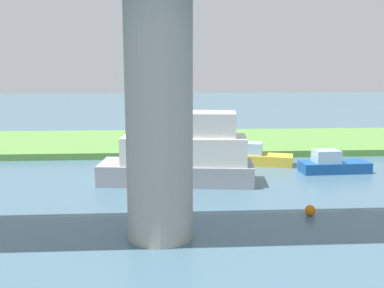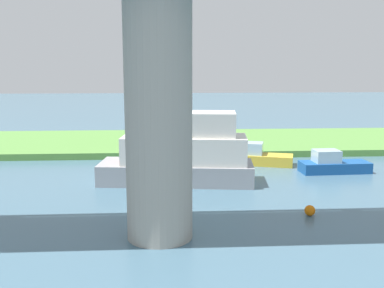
{
  "view_description": "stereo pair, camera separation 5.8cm",
  "coord_description": "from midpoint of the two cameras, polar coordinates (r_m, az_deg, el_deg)",
  "views": [
    {
      "loc": [
        0.57,
        33.13,
        6.95
      ],
      "look_at": [
        -1.23,
        5.0,
        2.0
      ],
      "focal_mm": 42.36,
      "sensor_mm": 36.0,
      "label": 1
    },
    {
      "loc": [
        0.52,
        33.13,
        6.95
      ],
      "look_at": [
        -1.23,
        5.0,
        2.0
      ],
      "focal_mm": 42.36,
      "sensor_mm": 36.0,
      "label": 2
    }
  ],
  "objects": [
    {
      "name": "ground_plane",
      "position": [
        33.85,
        -2.67,
        -1.9
      ],
      "size": [
        160.0,
        160.0,
        0.0
      ],
      "primitive_type": "plane",
      "color": "#476B7F"
    },
    {
      "name": "grassy_bank",
      "position": [
        39.7,
        -2.83,
        0.23
      ],
      "size": [
        80.0,
        12.0,
        0.5
      ],
      "primitive_type": "cube",
      "color": "#5B9342",
      "rests_on": "ground"
    },
    {
      "name": "bridge_pylon",
      "position": [
        17.76,
        -4.25,
        3.2
      ],
      "size": [
        2.65,
        2.65,
        9.73
      ],
      "primitive_type": "cylinder",
      "color": "#9E998E",
      "rests_on": "ground"
    },
    {
      "name": "person_on_bank",
      "position": [
        35.9,
        -6.89,
        0.67
      ],
      "size": [
        0.47,
        0.47,
        1.39
      ],
      "color": "#2D334C",
      "rests_on": "grassy_bank"
    },
    {
      "name": "mooring_post",
      "position": [
        34.61,
        -1.85,
        -0.12
      ],
      "size": [
        0.2,
        0.2,
        0.79
      ],
      "primitive_type": "cylinder",
      "color": "brown",
      "rests_on": "grassy_bank"
    },
    {
      "name": "pontoon_yellow",
      "position": [
        26.84,
        -1.39,
        -1.28
      ],
      "size": [
        9.35,
        4.04,
        4.63
      ],
      "color": "#99999E",
      "rests_on": "ground"
    },
    {
      "name": "skiff_small",
      "position": [
        32.29,
        8.14,
        -1.57
      ],
      "size": [
        4.9,
        2.91,
        1.54
      ],
      "color": "gold",
      "rests_on": "ground"
    },
    {
      "name": "motorboat_red",
      "position": [
        30.97,
        17.22,
        -2.45
      ],
      "size": [
        4.54,
        1.79,
        1.49
      ],
      "color": "#195199",
      "rests_on": "ground"
    },
    {
      "name": "marker_buoy",
      "position": [
        22.01,
        14.58,
        -8.09
      ],
      "size": [
        0.5,
        0.5,
        0.5
      ],
      "primitive_type": "sphere",
      "color": "orange",
      "rests_on": "ground"
    }
  ]
}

